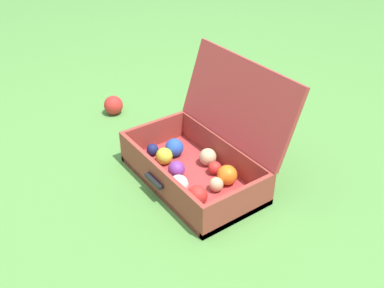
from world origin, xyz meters
TOP-DOWN VIEW (x-y plane):
  - ground_plane at (0.00, 0.00)m, footprint 16.00×16.00m
  - open_suitcase at (-0.03, 0.12)m, footprint 0.61×0.48m
  - stray_ball_on_grass at (-0.74, 0.07)m, footprint 0.10×0.10m

SIDE VIEW (x-z plane):
  - ground_plane at x=0.00m, z-range 0.00..0.00m
  - stray_ball_on_grass at x=-0.74m, z-range 0.00..0.10m
  - open_suitcase at x=-0.03m, z-range -0.13..0.35m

